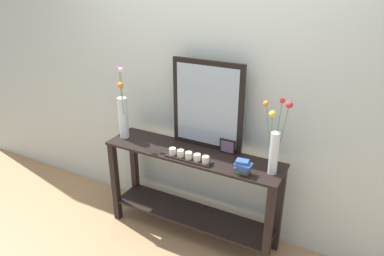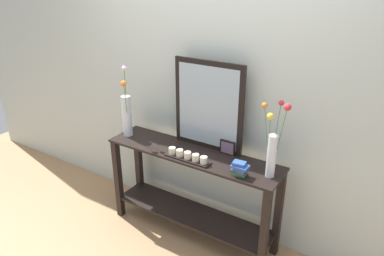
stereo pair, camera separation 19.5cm
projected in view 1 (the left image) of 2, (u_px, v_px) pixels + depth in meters
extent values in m
cube|color=#A87F56|center=(192.00, 233.00, 3.25)|extent=(7.00, 6.00, 0.02)
cube|color=beige|center=(209.00, 80.00, 2.96)|extent=(6.40, 0.08, 2.70)
cube|color=black|center=(192.00, 154.00, 2.93)|extent=(1.52, 0.37, 0.02)
cube|color=black|center=(192.00, 214.00, 3.17)|extent=(1.46, 0.33, 0.02)
cube|color=black|center=(115.00, 182.00, 3.28)|extent=(0.06, 0.06, 0.79)
cube|color=black|center=(268.00, 231.00, 2.66)|extent=(0.06, 0.06, 0.79)
cube|color=black|center=(135.00, 168.00, 3.52)|extent=(0.06, 0.06, 0.79)
cube|color=black|center=(279.00, 210.00, 2.90)|extent=(0.06, 0.06, 0.79)
cube|color=black|center=(207.00, 106.00, 2.88)|extent=(0.62, 0.03, 0.74)
cube|color=#9EADB7|center=(207.00, 106.00, 2.87)|extent=(0.54, 0.00, 0.66)
cylinder|color=silver|center=(123.00, 118.00, 3.13)|extent=(0.08, 0.08, 0.37)
cylinder|color=#4C753D|center=(122.00, 102.00, 3.14)|extent=(0.07, 0.09, 0.58)
sphere|color=#B24CB7|center=(119.00, 68.00, 3.07)|extent=(0.04, 0.04, 0.04)
cylinder|color=#4C753D|center=(123.00, 111.00, 3.05)|extent=(0.06, 0.09, 0.49)
sphere|color=orange|center=(120.00, 85.00, 2.91)|extent=(0.05, 0.05, 0.05)
cylinder|color=#4C753D|center=(123.00, 104.00, 3.05)|extent=(0.02, 0.01, 0.61)
sphere|color=silver|center=(121.00, 70.00, 2.92)|extent=(0.04, 0.04, 0.04)
cylinder|color=silver|center=(274.00, 153.00, 2.56)|extent=(0.07, 0.07, 0.33)
cylinder|color=#4C753D|center=(277.00, 136.00, 2.57)|extent=(0.01, 0.11, 0.51)
sphere|color=red|center=(282.00, 101.00, 2.51)|extent=(0.04, 0.04, 0.04)
cylinder|color=#4C753D|center=(269.00, 138.00, 2.57)|extent=(0.11, 0.08, 0.49)
sphere|color=orange|center=(266.00, 103.00, 2.52)|extent=(0.04, 0.04, 0.04)
cylinder|color=#4C753D|center=(272.00, 143.00, 2.55)|extent=(0.04, 0.03, 0.43)
sphere|color=yellow|center=(272.00, 114.00, 2.48)|extent=(0.05, 0.05, 0.05)
cylinder|color=#4C753D|center=(281.00, 139.00, 2.53)|extent=(0.05, 0.08, 0.50)
sphere|color=red|center=(289.00, 105.00, 2.45)|extent=(0.05, 0.05, 0.05)
cube|color=black|center=(189.00, 159.00, 2.81)|extent=(0.39, 0.09, 0.01)
cylinder|color=beige|center=(173.00, 151.00, 2.86)|extent=(0.06, 0.06, 0.05)
cylinder|color=beige|center=(181.00, 153.00, 2.83)|extent=(0.06, 0.06, 0.05)
cylinder|color=beige|center=(189.00, 155.00, 2.80)|extent=(0.06, 0.06, 0.05)
cylinder|color=beige|center=(197.00, 157.00, 2.76)|extent=(0.06, 0.06, 0.05)
cylinder|color=beige|center=(206.00, 160.00, 2.73)|extent=(0.06, 0.06, 0.05)
cube|color=black|center=(227.00, 146.00, 2.89)|extent=(0.13, 0.01, 0.12)
cube|color=slate|center=(227.00, 147.00, 2.89)|extent=(0.11, 0.00, 0.10)
cube|color=#388E56|center=(243.00, 171.00, 2.63)|extent=(0.10, 0.08, 0.02)
cube|color=#424247|center=(242.00, 169.00, 2.61)|extent=(0.12, 0.07, 0.02)
cube|color=#2D519E|center=(244.00, 167.00, 2.60)|extent=(0.10, 0.08, 0.02)
cube|color=#2D519E|center=(243.00, 165.00, 2.59)|extent=(0.12, 0.08, 0.02)
cube|color=#2D519E|center=(242.00, 162.00, 2.58)|extent=(0.10, 0.08, 0.02)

